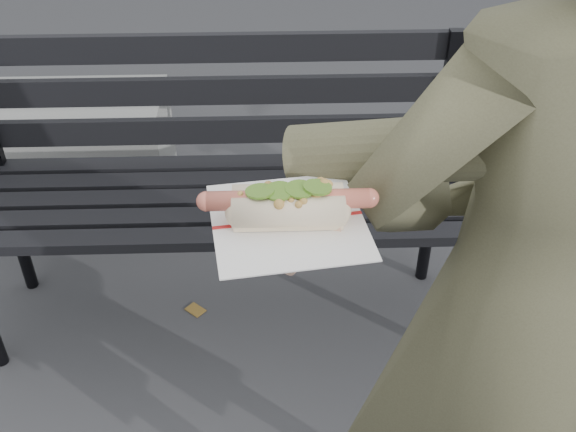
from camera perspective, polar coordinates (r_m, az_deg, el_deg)
name	(u,v)px	position (r m, az deg, el deg)	size (l,w,h in m)	color
park_bench	(211,169)	(1.95, -6.54, 3.98)	(1.50, 0.44, 0.88)	black
concrete_block	(15,145)	(2.89, -22.10, 5.59)	(1.20, 0.40, 0.40)	slate
person	(520,305)	(1.14, 19.05, -7.11)	(0.60, 0.39, 1.63)	#4E4C34
held_hotdog	(428,164)	(0.90, 11.75, 4.30)	(0.62, 0.30, 0.20)	#4E4C34
fallen_leaves	(292,411)	(1.96, 0.37, -16.15)	(3.92, 3.55, 0.00)	brown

